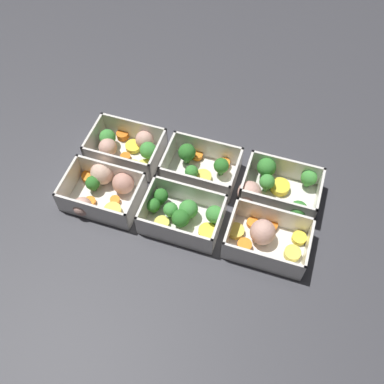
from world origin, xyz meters
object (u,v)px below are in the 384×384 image
(container_far_center, at_px, (201,167))
(container_far_right, at_px, (275,189))
(container_near_left, at_px, (104,189))
(container_near_center, at_px, (183,214))
(container_near_right, at_px, (266,238))
(container_far_left, at_px, (127,148))

(container_far_center, bearing_deg, container_far_right, -2.84)
(container_near_left, distance_m, container_far_right, 0.35)
(container_near_left, xyz_separation_m, container_near_center, (0.17, -0.01, 0.00))
(container_near_right, distance_m, container_far_center, 0.21)
(container_near_right, relative_size, container_far_left, 1.04)
(container_near_left, distance_m, container_near_center, 0.17)
(container_near_center, height_order, container_far_center, same)
(container_near_center, bearing_deg, container_far_center, 90.38)
(container_near_right, distance_m, container_far_left, 0.36)
(container_near_left, relative_size, container_near_right, 0.95)
(container_near_left, relative_size, container_far_left, 0.99)
(container_near_left, xyz_separation_m, container_far_left, (0.00, 0.12, -0.00))
(container_far_left, bearing_deg, container_far_center, -0.28)
(container_near_center, xyz_separation_m, container_far_left, (-0.17, 0.12, -0.00))
(container_near_center, xyz_separation_m, container_near_right, (0.17, 0.00, -0.00))
(container_near_center, distance_m, container_far_right, 0.20)
(container_near_center, distance_m, container_far_left, 0.21)
(container_near_right, relative_size, container_far_right, 1.01)
(container_near_left, bearing_deg, container_far_right, 17.67)
(container_near_left, height_order, container_near_right, same)
(container_far_left, distance_m, container_far_right, 0.33)
(container_near_right, distance_m, container_far_right, 0.11)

